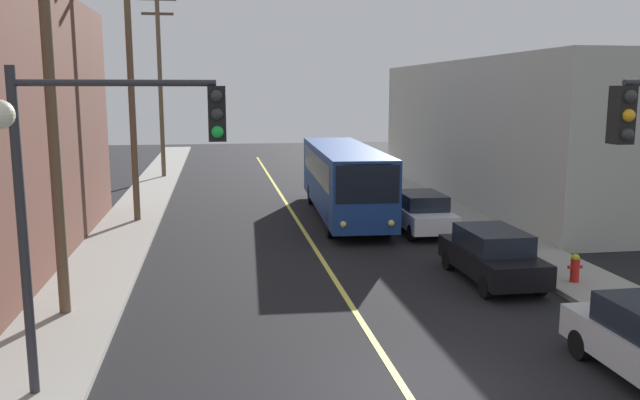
{
  "coord_description": "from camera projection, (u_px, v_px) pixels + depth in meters",
  "views": [
    {
      "loc": [
        -3.48,
        -11.18,
        5.72
      ],
      "look_at": [
        0.0,
        10.51,
        2.0
      ],
      "focal_mm": 36.42,
      "sensor_mm": 36.0,
      "label": 1
    }
  ],
  "objects": [
    {
      "name": "utility_pole_mid",
      "position": [
        130.0,
        70.0,
        27.21
      ],
      "size": [
        2.4,
        0.28,
        11.81
      ],
      "color": "brown",
      "rests_on": "sidewalk_left"
    },
    {
      "name": "parked_car_black",
      "position": [
        492.0,
        255.0,
        19.51
      ],
      "size": [
        1.82,
        4.4,
        1.62
      ],
      "color": "black",
      "rests_on": "ground"
    },
    {
      "name": "building_right_warehouse",
      "position": [
        554.0,
        130.0,
        34.8
      ],
      "size": [
        12.0,
        23.65,
        7.22
      ],
      "color": "#B2B2A8",
      "rests_on": "ground"
    },
    {
      "name": "city_bus",
      "position": [
        343.0,
        177.0,
        29.47
      ],
      "size": [
        3.11,
        12.24,
        3.2
      ],
      "color": "navy",
      "rests_on": "ground"
    },
    {
      "name": "utility_pole_near",
      "position": [
        49.0,
        68.0,
        15.49
      ],
      "size": [
        2.4,
        0.28,
        11.13
      ],
      "color": "brown",
      "rests_on": "sidewalk_left"
    },
    {
      "name": "lane_stripe_center",
      "position": [
        303.0,
        229.0,
        26.99
      ],
      "size": [
        0.16,
        60.0,
        0.01
      ],
      "primitive_type": "cube",
      "color": "#D8CC4C",
      "rests_on": "ground"
    },
    {
      "name": "utility_pole_far",
      "position": [
        160.0,
        76.0,
        41.61
      ],
      "size": [
        2.4,
        0.28,
        11.85
      ],
      "color": "brown",
      "rests_on": "sidewalk_left"
    },
    {
      "name": "ground_plane",
      "position": [
        407.0,
        394.0,
        12.39
      ],
      "size": [
        120.0,
        120.0,
        0.0
      ],
      "primitive_type": "plane",
      "color": "black"
    },
    {
      "name": "traffic_signal_left_corner",
      "position": [
        108.0,
        170.0,
        11.66
      ],
      "size": [
        3.75,
        0.48,
        6.0
      ],
      "color": "#2D2D33",
      "rests_on": "sidewalk_left"
    },
    {
      "name": "fire_hydrant",
      "position": [
        575.0,
        267.0,
        19.05
      ],
      "size": [
        0.44,
        0.26,
        0.84
      ],
      "color": "red",
      "rests_on": "sidewalk_right"
    },
    {
      "name": "sidewalk_left",
      "position": [
        102.0,
        267.0,
        20.98
      ],
      "size": [
        2.5,
        90.0,
        0.15
      ],
      "primitive_type": "cube",
      "color": "gray",
      "rests_on": "ground"
    },
    {
      "name": "sidewalk_right",
      "position": [
        522.0,
        250.0,
        23.24
      ],
      "size": [
        2.5,
        90.0,
        0.15
      ],
      "primitive_type": "cube",
      "color": "gray",
      "rests_on": "ground"
    },
    {
      "name": "parked_car_white",
      "position": [
        421.0,
        212.0,
        26.35
      ],
      "size": [
        1.9,
        4.44,
        1.62
      ],
      "color": "silver",
      "rests_on": "ground"
    }
  ]
}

